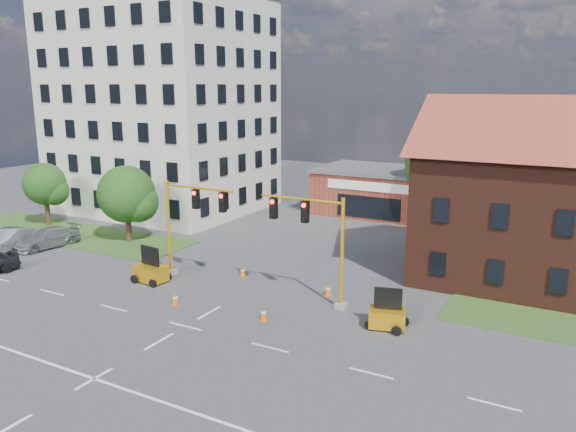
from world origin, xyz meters
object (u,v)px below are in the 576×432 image
(signal_mast_east, at_px, (315,236))
(trailer_west, at_px, (151,271))
(signal_mast_west, at_px, (189,218))
(trailer_east, at_px, (387,316))
(pickup_white, at_px, (505,270))

(signal_mast_east, distance_m, trailer_west, 11.07)
(trailer_west, bearing_deg, signal_mast_west, 52.20)
(signal_mast_east, height_order, trailer_west, signal_mast_east)
(trailer_west, bearing_deg, trailer_east, 8.55)
(pickup_white, bearing_deg, trailer_west, 121.58)
(signal_mast_east, height_order, pickup_white, signal_mast_east)
(signal_mast_west, relative_size, trailer_west, 2.81)
(signal_mast_west, xyz_separation_m, signal_mast_east, (8.71, 0.00, 0.00))
(signal_mast_west, bearing_deg, signal_mast_east, 0.00)
(trailer_east, bearing_deg, pickup_white, 50.81)
(signal_mast_east, relative_size, trailer_east, 3.01)
(signal_mast_east, relative_size, pickup_white, 1.06)
(signal_mast_east, distance_m, pickup_white, 12.81)
(pickup_white, bearing_deg, trailer_east, 160.43)
(signal_mast_east, bearing_deg, trailer_east, -15.00)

